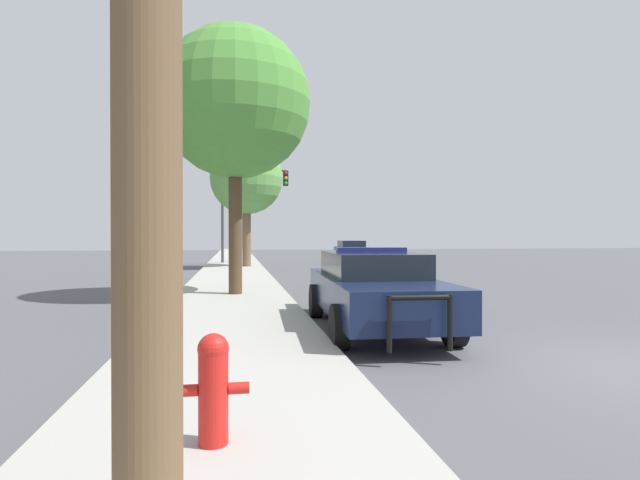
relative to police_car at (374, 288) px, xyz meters
The scene contains 8 objects.
ground_plane 4.17m from the police_car, 51.74° to the right, with size 110.00×110.00×0.00m, color #4F4F54.
sidewalk_left 4.17m from the police_car, 128.48° to the right, with size 3.00×110.00×0.13m.
police_car is the anchor object (origin of this frame).
fire_hydrant 5.60m from the police_car, 118.26° to the right, with size 0.54×0.24×0.84m.
traffic_light 21.16m from the police_car, 94.70° to the left, with size 3.93×0.35×5.59m.
car_background_oncoming 24.52m from the police_car, 77.59° to the left, with size 2.12×4.17×1.37m.
tree_sidewalk_mid 17.68m from the police_car, 96.31° to the left, with size 3.72×3.72×6.40m.
tree_sidewalk_near 7.11m from the police_car, 116.77° to the left, with size 4.07×4.07×7.19m.
Camera 1 is at (-5.03, -5.53, 1.70)m, focal length 28.00 mm.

